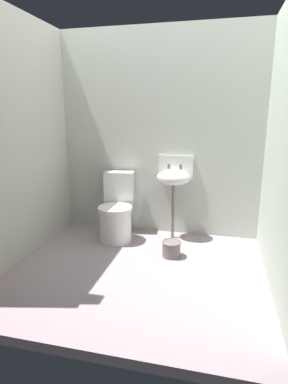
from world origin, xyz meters
TOP-DOWN VIEW (x-y plane):
  - ground_plane at (0.00, 0.00)m, footprint 2.84×2.41m
  - wall_back at (0.00, 1.05)m, footprint 2.84×0.10m
  - wall_left at (-1.27, 0.10)m, footprint 0.10×2.21m
  - wall_right at (1.27, 0.10)m, footprint 0.10×2.21m
  - toilet_near_wall at (-0.44, 0.65)m, footprint 0.45×0.64m
  - sink at (0.22, 0.84)m, footprint 0.42×0.35m
  - bucket at (0.29, 0.29)m, footprint 0.21×0.21m

SIDE VIEW (x-z plane):
  - ground_plane at x=0.00m, z-range -0.08..0.00m
  - bucket at x=0.29m, z-range 0.00..0.18m
  - toilet_near_wall at x=-0.44m, z-range -0.07..0.71m
  - sink at x=0.22m, z-range 0.26..1.25m
  - wall_back at x=0.00m, z-range 0.00..2.46m
  - wall_left at x=-1.27m, z-range 0.00..2.46m
  - wall_right at x=1.27m, z-range 0.00..2.46m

